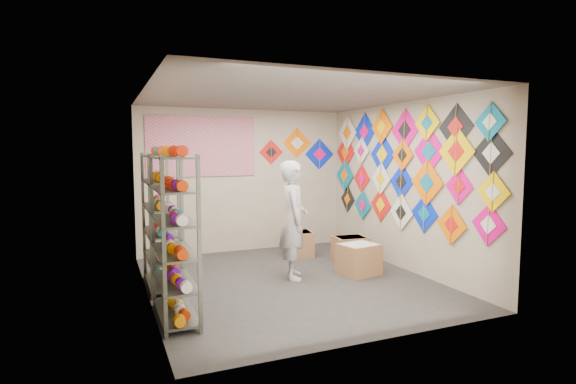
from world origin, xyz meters
name	(u,v)px	position (x,y,z in m)	size (l,w,h in m)	color
ground	(290,281)	(0.00, 0.00, 0.00)	(4.50, 4.50, 0.00)	#302D2A
room_walls	(290,170)	(0.00, 0.00, 1.64)	(4.50, 4.50, 4.50)	tan
shelf_rack_front	(174,238)	(-1.78, -0.85, 0.95)	(0.40, 1.10, 1.90)	#4C5147
shelf_rack_back	(160,221)	(-1.78, 0.45, 0.95)	(0.40, 1.10, 1.90)	#4C5147
string_spools	(166,221)	(-1.78, -0.20, 1.05)	(0.12, 2.36, 0.12)	#E62271
kite_wall_display	(400,166)	(1.98, 0.06, 1.68)	(0.05, 4.31, 2.03)	#E60477
back_wall_kites	(300,150)	(1.17, 2.24, 1.94)	(1.61, 0.02, 0.84)	red
poster	(202,146)	(-0.80, 2.23, 2.00)	(2.00, 0.01, 1.10)	purple
shopkeeper	(294,220)	(0.13, 0.15, 0.89)	(0.60, 0.75, 1.78)	#C0B1A4
carton_a	(359,259)	(1.14, -0.07, 0.24)	(0.58, 0.48, 0.48)	#A06F45
carton_b	(350,250)	(1.40, 0.63, 0.22)	(0.55, 0.45, 0.45)	#A06F45
carton_c	(299,244)	(0.78, 1.41, 0.22)	(0.47, 0.51, 0.45)	#A06F45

